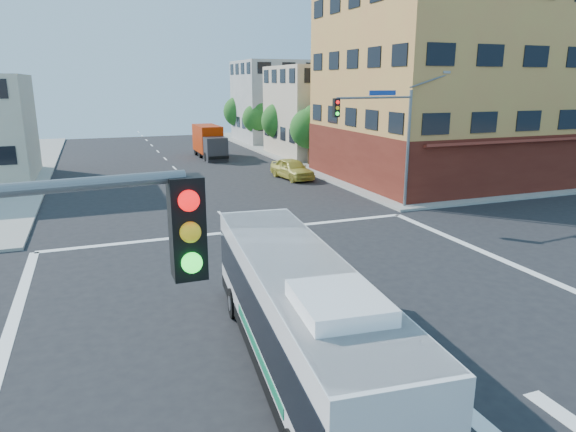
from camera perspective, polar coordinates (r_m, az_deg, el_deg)
name	(u,v)px	position (r m, az deg, el deg)	size (l,w,h in m)	color
ground	(311,304)	(18.03, 2.62, -9.73)	(120.00, 120.00, 0.00)	black
sidewalk_ne	(464,145)	(65.48, 19.02, 7.43)	(50.00, 50.00, 0.15)	gray
corner_building_ne	(455,103)	(42.80, 18.03, 11.90)	(18.10, 15.44, 14.00)	#BA8F43
building_east_near	(333,111)	(54.47, 5.01, 11.53)	(12.06, 10.06, 9.00)	tan
building_east_far	(286,102)	(67.33, -0.25, 12.60)	(12.06, 10.06, 10.00)	#A8A8A3
signal_mast_ne	(385,127)	(30.16, 10.75, 9.74)	(7.91, 1.13, 8.07)	slate
street_tree_a	(311,126)	(46.93, 2.55, 9.95)	(3.60, 3.60, 5.53)	#3C2A16
street_tree_b	(281,118)	(54.34, -0.83, 10.78)	(3.80, 3.80, 5.79)	#3C2A16
street_tree_c	(258,117)	(61.93, -3.40, 10.97)	(3.40, 3.40, 5.29)	#3C2A16
street_tree_d	(239,110)	(69.57, -5.42, 11.68)	(4.00, 4.00, 6.03)	#3C2A16
transit_bus	(299,314)	(13.49, 1.22, -10.81)	(3.50, 11.53, 3.36)	black
box_truck	(210,142)	(52.68, -8.71, 8.08)	(2.20, 7.10, 3.18)	#29292D
parked_car	(292,169)	(40.68, 0.46, 5.28)	(1.89, 4.71, 1.60)	gold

